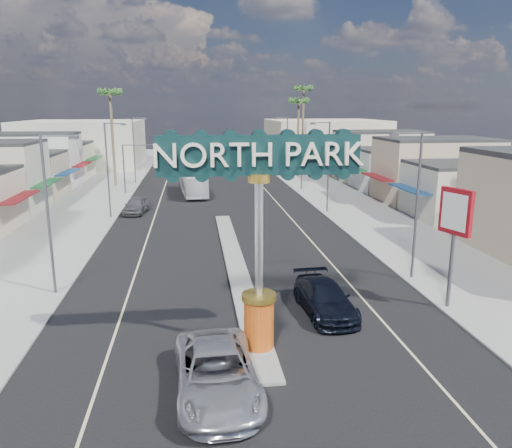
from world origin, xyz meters
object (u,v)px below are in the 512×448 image
object	(u,v)px
streetlight_r_near	(415,198)
palm_right_far	(303,94)
traffic_signal_left	(139,159)
streetlight_r_mid	(327,162)
streetlight_l_mid	(109,165)
gateway_sign	(259,218)
streetlight_l_near	(50,207)
car_parked_left	(136,205)
bank_pylon_sign	(455,218)
palm_right_mid	(299,105)
city_bus	(193,182)
traffic_signal_right	(288,157)
suv_left	(216,372)
suv_right	(325,298)
streetlight_r_far	(286,146)
streetlight_l_far	(135,147)
palm_left_far	(110,98)

from	to	relation	value
streetlight_r_near	palm_right_far	bearing A→B (deg)	84.98
traffic_signal_left	streetlight_r_mid	size ratio (longest dim) A/B	0.67
traffic_signal_left	streetlight_l_mid	bearing A→B (deg)	-95.10
gateway_sign	streetlight_l_near	xyz separation A→B (m)	(-10.43, 8.02, -0.86)
car_parked_left	bank_pylon_sign	size ratio (longest dim) A/B	0.76
gateway_sign	traffic_signal_left	xyz separation A→B (m)	(-9.18, 42.02, -1.65)
streetlight_l_mid	palm_right_far	world-z (taller)	palm_right_far
streetlight_l_mid	streetlight_l_near	bearing A→B (deg)	-90.00
palm_right_mid	city_bus	size ratio (longest dim) A/B	1.11
traffic_signal_right	suv_left	bearing A→B (deg)	-103.88
streetlight_r_near	city_bus	bearing A→B (deg)	111.97
palm_right_far	suv_right	world-z (taller)	palm_right_far
streetlight_r_far	city_bus	distance (m)	16.57
traffic_signal_left	palm_right_far	distance (m)	31.22
city_bus	streetlight_l_near	bearing A→B (deg)	-108.37
streetlight_r_near	streetlight_r_mid	distance (m)	20.00
streetlight_r_far	palm_right_far	world-z (taller)	palm_right_far
traffic_signal_right	suv_right	xyz separation A→B (m)	(-5.30, -38.45, -3.46)
streetlight_l_far	palm_right_mid	size ratio (longest dim) A/B	0.74
streetlight_l_far	bank_pylon_sign	world-z (taller)	streetlight_l_far
traffic_signal_left	suv_left	size ratio (longest dim) A/B	0.93
streetlight_r_near	car_parked_left	bearing A→B (deg)	130.49
traffic_signal_left	streetlight_l_near	distance (m)	34.03
streetlight_r_near	car_parked_left	distance (m)	29.34
traffic_signal_left	streetlight_l_mid	xyz separation A→B (m)	(-1.25, -13.99, 0.79)
streetlight_l_mid	suv_right	size ratio (longest dim) A/B	1.61
palm_right_far	car_parked_left	xyz separation A→B (m)	(-23.42, -29.92, -11.57)
streetlight_r_near	palm_right_mid	bearing A→B (deg)	86.81
streetlight_l_near	palm_right_far	distance (m)	58.35
palm_left_far	car_parked_left	size ratio (longest dim) A/B	2.74
streetlight_r_mid	car_parked_left	world-z (taller)	streetlight_r_mid
gateway_sign	streetlight_l_mid	size ratio (longest dim) A/B	1.02
palm_left_far	suv_left	world-z (taller)	palm_left_far
palm_left_far	city_bus	world-z (taller)	palm_left_far
streetlight_l_near	streetlight_r_mid	bearing A→B (deg)	43.79
streetlight_r_near	bank_pylon_sign	bearing A→B (deg)	-89.24
bank_pylon_sign	palm_left_far	bearing A→B (deg)	98.98
streetlight_r_mid	palm_right_mid	size ratio (longest dim) A/B	0.74
palm_right_mid	palm_right_far	bearing A→B (deg)	71.57
gateway_sign	suv_right	size ratio (longest dim) A/B	1.64
car_parked_left	streetlight_r_near	bearing A→B (deg)	-41.54
gateway_sign	streetlight_l_mid	world-z (taller)	gateway_sign
streetlight_l_mid	streetlight_r_mid	bearing A→B (deg)	0.00
streetlight_r_near	palm_right_mid	size ratio (longest dim) A/B	0.74
streetlight_l_near	suv_left	xyz separation A→B (m)	(8.43, -11.26, -4.17)
streetlight_l_far	gateway_sign	bearing A→B (deg)	-78.22
gateway_sign	streetlight_l_far	size ratio (longest dim) A/B	1.02
gateway_sign	streetlight_r_near	size ratio (longest dim) A/B	1.02
suv_left	city_bus	xyz separation A→B (m)	(-0.70, 43.80, 0.62)
streetlight_l_far	streetlight_r_mid	bearing A→B (deg)	-46.52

